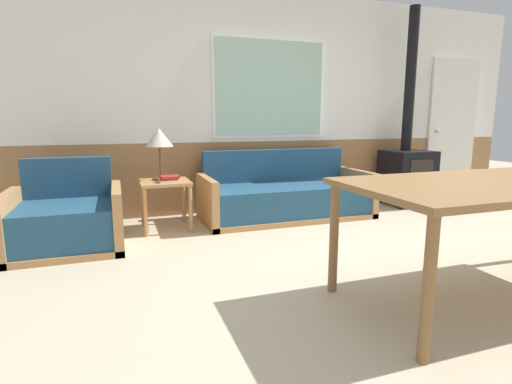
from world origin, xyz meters
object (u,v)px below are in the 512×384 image
at_px(couch, 286,197).
at_px(side_table, 165,189).
at_px(armchair, 67,222).
at_px(dining_table, 505,191).
at_px(table_lamp, 159,139).
at_px(wood_stove, 407,162).

height_order(couch, side_table, couch).
bearing_deg(couch, armchair, -169.79).
height_order(armchair, dining_table, armchair).
xyz_separation_m(table_lamp, wood_stove, (3.27, 0.08, -0.36)).
xyz_separation_m(couch, wood_stove, (1.83, 0.11, 0.35)).
relative_size(couch, dining_table, 0.97).
bearing_deg(table_lamp, armchair, -153.03).
xyz_separation_m(table_lamp, dining_table, (1.88, -2.48, -0.24)).
bearing_deg(armchair, side_table, 5.59).
xyz_separation_m(side_table, dining_table, (1.84, -2.40, 0.28)).
height_order(side_table, dining_table, dining_table).
height_order(couch, table_lamp, table_lamp).
relative_size(couch, armchair, 2.09).
bearing_deg(table_lamp, side_table, -70.84).
xyz_separation_m(couch, table_lamp, (-1.44, 0.03, 0.71)).
distance_m(armchair, wood_stove, 4.20).
height_order(side_table, table_lamp, table_lamp).
relative_size(table_lamp, wood_stove, 0.21).
xyz_separation_m(armchair, dining_table, (2.76, -2.03, 0.47)).
bearing_deg(wood_stove, couch, -176.54).
bearing_deg(armchair, wood_stove, -8.71).
bearing_deg(side_table, armchair, -158.43).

